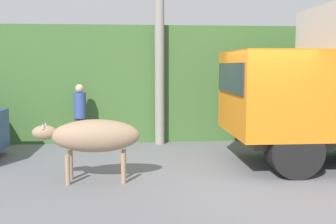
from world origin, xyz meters
TOP-DOWN VIEW (x-y plane):
  - ground_plane at (0.00, 0.00)m, footprint 60.00×60.00m
  - hillside_embankment at (0.00, 6.69)m, footprint 32.00×6.15m
  - brown_cow at (-2.98, -0.16)m, footprint 2.01×0.62m
  - pedestrian_on_hill at (-3.68, 3.13)m, footprint 0.37×0.37m
  - utility_pole at (-1.51, 3.38)m, footprint 0.90×0.27m

SIDE VIEW (x-z plane):
  - ground_plane at x=0.00m, z-range 0.00..0.00m
  - brown_cow at x=-2.98m, z-range 0.28..1.48m
  - pedestrian_on_hill at x=-3.68m, z-range 0.09..1.81m
  - hillside_embankment at x=0.00m, z-range 0.00..3.34m
  - utility_pole at x=-1.51m, z-range 0.10..5.51m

